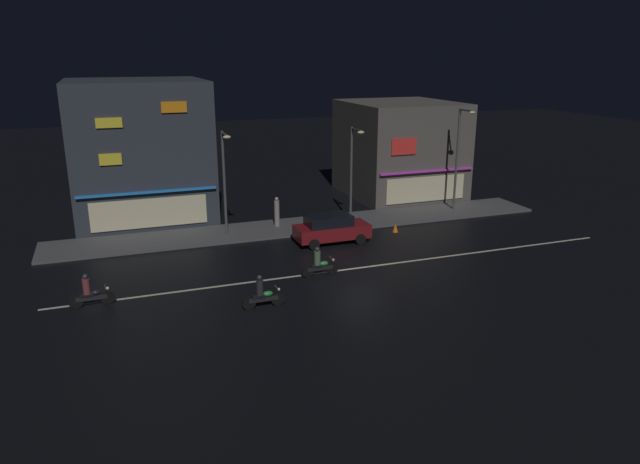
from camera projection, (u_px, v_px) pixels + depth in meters
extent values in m
plane|color=black|center=(359.00, 268.00, 30.30)|extent=(140.00, 140.00, 0.00)
cube|color=beige|center=(359.00, 268.00, 30.30)|extent=(30.18, 0.16, 0.01)
cube|color=#4C4C4F|center=(308.00, 225.00, 37.53)|extent=(31.77, 3.72, 0.14)
cube|color=#2D333D|center=(140.00, 150.00, 38.70)|extent=(8.59, 8.64, 8.98)
cube|color=#268CF2|center=(148.00, 192.00, 35.27)|extent=(8.16, 0.24, 0.12)
cube|color=yellow|center=(110.00, 159.00, 34.08)|extent=(1.25, 0.08, 0.68)
cube|color=orange|center=(174.00, 107.00, 34.49)|extent=(1.47, 0.08, 0.64)
cube|color=yellow|center=(109.00, 123.00, 33.50)|extent=(1.45, 0.08, 0.58)
cube|color=beige|center=(150.00, 213.00, 35.70)|extent=(6.87, 0.06, 1.80)
cube|color=#56514C|center=(399.00, 149.00, 45.15)|extent=(7.76, 8.45, 7.09)
cube|color=#D83FD8|center=(427.00, 171.00, 41.53)|extent=(7.37, 0.24, 0.12)
cube|color=red|center=(404.00, 146.00, 40.42)|extent=(1.88, 0.08, 1.15)
cube|color=beige|center=(426.00, 189.00, 41.96)|extent=(6.21, 0.06, 1.80)
cylinder|color=#47494C|center=(224.00, 184.00, 34.57)|extent=(0.16, 0.16, 6.20)
cube|color=#47494C|center=(224.00, 134.00, 33.06)|extent=(0.10, 1.40, 0.10)
ellipsoid|color=#F9E099|center=(227.00, 137.00, 32.45)|extent=(0.44, 0.32, 0.20)
cylinder|color=#47494C|center=(351.00, 174.00, 37.71)|extent=(0.16, 0.16, 6.03)
cube|color=#47494C|center=(356.00, 130.00, 36.23)|extent=(0.10, 1.40, 0.10)
ellipsoid|color=#F9E099|center=(361.00, 132.00, 35.63)|extent=(0.44, 0.32, 0.20)
cylinder|color=#47494C|center=(457.00, 160.00, 40.19)|extent=(0.16, 0.16, 6.95)
cube|color=#47494C|center=(466.00, 110.00, 38.58)|extent=(0.10, 1.40, 0.10)
ellipsoid|color=#F9E099|center=(472.00, 113.00, 37.97)|extent=(0.44, 0.32, 0.20)
cylinder|color=gray|center=(277.00, 213.00, 36.93)|extent=(0.33, 0.33, 1.64)
sphere|color=tan|center=(277.00, 199.00, 36.65)|extent=(0.22, 0.22, 0.22)
cube|color=maroon|center=(332.00, 231.00, 34.18)|extent=(4.30, 1.78, 0.76)
cube|color=black|center=(329.00, 220.00, 33.91)|extent=(2.58, 1.57, 0.60)
cube|color=#F9F2CC|center=(361.00, 223.00, 35.38)|extent=(0.08, 0.20, 0.12)
cube|color=#F9F2CC|center=(369.00, 229.00, 34.30)|extent=(0.08, 0.20, 0.12)
cylinder|color=black|center=(349.00, 231.00, 35.55)|extent=(0.62, 0.20, 0.62)
cylinder|color=black|center=(360.00, 239.00, 33.95)|extent=(0.62, 0.20, 0.62)
cylinder|color=black|center=(304.00, 236.00, 34.62)|extent=(0.62, 0.20, 0.62)
cylinder|color=black|center=(314.00, 244.00, 33.02)|extent=(0.62, 0.20, 0.62)
cylinder|color=black|center=(278.00, 299.00, 25.75)|extent=(0.60, 0.08, 0.60)
cylinder|color=black|center=(249.00, 303.00, 25.32)|extent=(0.60, 0.10, 0.60)
cube|color=black|center=(264.00, 299.00, 25.51)|extent=(1.30, 0.14, 0.20)
ellipsoid|color=#268C3F|center=(268.00, 294.00, 25.51)|extent=(0.44, 0.26, 0.24)
cube|color=black|center=(259.00, 296.00, 25.40)|extent=(0.56, 0.22, 0.10)
cylinder|color=slate|center=(277.00, 287.00, 25.57)|extent=(0.03, 0.60, 0.03)
sphere|color=white|center=(279.00, 289.00, 25.63)|extent=(0.14, 0.14, 0.14)
cylinder|color=#232328|center=(260.00, 288.00, 25.30)|extent=(0.32, 0.32, 0.70)
sphere|color=#333338|center=(259.00, 278.00, 25.16)|extent=(0.22, 0.22, 0.22)
cylinder|color=black|center=(108.00, 298.00, 25.87)|extent=(0.60, 0.08, 0.60)
cylinder|color=black|center=(76.00, 302.00, 25.44)|extent=(0.60, 0.10, 0.60)
cube|color=black|center=(92.00, 298.00, 25.63)|extent=(1.30, 0.14, 0.20)
ellipsoid|color=black|center=(96.00, 292.00, 25.63)|extent=(0.44, 0.26, 0.24)
cube|color=black|center=(86.00, 295.00, 25.52)|extent=(0.56, 0.22, 0.10)
cylinder|color=slate|center=(105.00, 286.00, 25.69)|extent=(0.03, 0.60, 0.03)
sphere|color=white|center=(107.00, 288.00, 25.75)|extent=(0.14, 0.14, 0.14)
cylinder|color=brown|center=(86.00, 286.00, 25.42)|extent=(0.32, 0.32, 0.70)
sphere|color=#333338|center=(85.00, 277.00, 25.28)|extent=(0.22, 0.22, 0.22)
cylinder|color=black|center=(332.00, 268.00, 29.39)|extent=(0.60, 0.08, 0.60)
cylinder|color=black|center=(308.00, 272.00, 28.96)|extent=(0.60, 0.10, 0.60)
cube|color=black|center=(320.00, 268.00, 29.14)|extent=(1.30, 0.14, 0.20)
ellipsoid|color=#268C3F|center=(324.00, 263.00, 29.15)|extent=(0.44, 0.26, 0.24)
cube|color=black|center=(316.00, 266.00, 29.04)|extent=(0.56, 0.22, 0.10)
cylinder|color=slate|center=(331.00, 258.00, 29.21)|extent=(0.03, 0.60, 0.03)
sphere|color=white|center=(333.00, 260.00, 29.27)|extent=(0.14, 0.14, 0.14)
cylinder|color=#4C664C|center=(317.00, 258.00, 28.93)|extent=(0.32, 0.32, 0.70)
sphere|color=#333338|center=(317.00, 249.00, 28.80)|extent=(0.22, 0.22, 0.22)
cone|color=orange|center=(395.00, 228.00, 36.30)|extent=(0.36, 0.36, 0.55)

